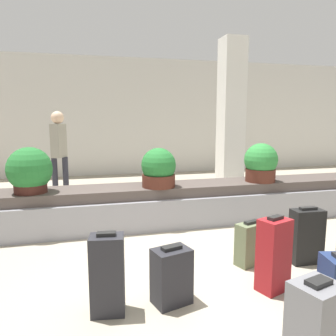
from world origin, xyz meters
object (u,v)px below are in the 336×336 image
(suitcase_1, at_px, (274,255))
(suitcase_5, at_px, (107,275))
(pillar, at_px, (231,116))
(suitcase_3, at_px, (306,236))
(suitcase_4, at_px, (171,276))
(potted_plant_2, at_px, (159,169))
(suitcase_7, at_px, (315,329))
(potted_plant_1, at_px, (261,163))
(potted_plant_0, at_px, (30,171))
(suitcase_0, at_px, (251,244))
(traveler_0, at_px, (59,147))

(suitcase_1, distance_m, suitcase_5, 1.49)
(pillar, distance_m, suitcase_3, 3.84)
(suitcase_4, bearing_deg, potted_plant_2, 64.38)
(suitcase_1, xyz_separation_m, suitcase_7, (-0.30, -0.94, -0.04))
(potted_plant_1, bearing_deg, pillar, 78.98)
(suitcase_3, bearing_deg, potted_plant_1, 80.49)
(suitcase_4, bearing_deg, potted_plant_0, 108.15)
(suitcase_4, xyz_separation_m, potted_plant_0, (-1.39, 2.04, 0.63))
(suitcase_0, bearing_deg, suitcase_5, -179.51)
(suitcase_5, distance_m, potted_plant_0, 2.30)
(suitcase_0, xyz_separation_m, suitcase_1, (-0.07, -0.54, 0.11))
(pillar, height_order, suitcase_7, pillar)
(suitcase_0, xyz_separation_m, suitcase_7, (-0.37, -1.49, 0.06))
(suitcase_3, bearing_deg, suitcase_1, -144.57)
(suitcase_3, bearing_deg, suitcase_0, 172.38)
(pillar, height_order, suitcase_0, pillar)
(suitcase_5, xyz_separation_m, potted_plant_1, (2.50, 2.03, 0.54))
(pillar, height_order, suitcase_4, pillar)
(potted_plant_2, bearing_deg, potted_plant_0, 178.68)
(suitcase_7, bearing_deg, potted_plant_2, 80.01)
(suitcase_5, distance_m, suitcase_7, 1.52)
(suitcase_0, height_order, suitcase_3, suitcase_3)
(suitcase_5, bearing_deg, potted_plant_0, 120.72)
(suitcase_0, distance_m, suitcase_3, 0.62)
(suitcase_0, relative_size, traveler_0, 0.29)
(suitcase_0, bearing_deg, potted_plant_2, 96.15)
(suitcase_7, xyz_separation_m, potted_plant_1, (1.32, 2.98, 0.57))
(suitcase_3, height_order, potted_plant_1, potted_plant_1)
(suitcase_5, relative_size, suitcase_7, 1.11)
(traveler_0, bearing_deg, suitcase_4, -139.59)
(suitcase_5, bearing_deg, potted_plant_2, 74.84)
(suitcase_3, bearing_deg, traveler_0, 129.56)
(suitcase_0, relative_size, suitcase_1, 0.69)
(suitcase_4, height_order, suitcase_5, suitcase_5)
(pillar, bearing_deg, suitcase_4, -120.65)
(suitcase_1, bearing_deg, suitcase_5, 159.97)
(suitcase_5, xyz_separation_m, traveler_0, (-0.63, 4.13, 0.69))
(suitcase_7, bearing_deg, potted_plant_0, 108.12)
(suitcase_0, height_order, suitcase_7, suitcase_7)
(pillar, relative_size, potted_plant_0, 5.27)
(suitcase_5, relative_size, traveler_0, 0.40)
(potted_plant_0, distance_m, potted_plant_1, 3.36)
(suitcase_0, bearing_deg, potted_plant_1, 39.11)
(suitcase_0, xyz_separation_m, potted_plant_2, (-0.68, 1.48, 0.61))
(suitcase_1, relative_size, suitcase_3, 1.13)
(pillar, bearing_deg, potted_plant_0, -152.89)
(suitcase_3, height_order, suitcase_7, suitcase_3)
(suitcase_5, bearing_deg, traveler_0, 106.85)
(suitcase_5, bearing_deg, suitcase_1, 7.92)
(suitcase_0, xyz_separation_m, traveler_0, (-2.18, 3.59, 0.78))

